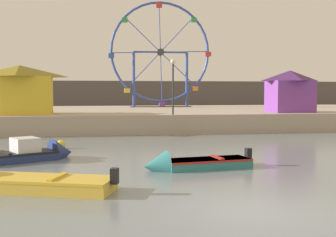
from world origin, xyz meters
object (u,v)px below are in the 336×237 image
object	(u,v)px
carnival_booth_yellow_awning	(20,89)
mooring_buoy_orange	(61,144)
ferris_wheel_blue_frame	(161,54)
motorboat_navy_blue	(34,153)
carnival_booth_purple_stall	(290,90)
motorboat_mustard_yellow	(6,182)
promenade_lamp_near	(173,78)
motorboat_teal_painted	(188,164)

from	to	relation	value
carnival_booth_yellow_awning	mooring_buoy_orange	world-z (taller)	carnival_booth_yellow_awning
ferris_wheel_blue_frame	carnival_booth_yellow_awning	distance (m)	17.28
ferris_wheel_blue_frame	carnival_booth_yellow_awning	world-z (taller)	ferris_wheel_blue_frame
motorboat_navy_blue	carnival_booth_purple_stall	size ratio (longest dim) A/B	1.25
ferris_wheel_blue_frame	carnival_booth_yellow_awning	size ratio (longest dim) A/B	2.15
carnival_booth_purple_stall	motorboat_mustard_yellow	bearing A→B (deg)	-134.49
motorboat_navy_blue	promenade_lamp_near	xyz separation A→B (m)	(7.73, 10.00, 3.49)
motorboat_navy_blue	motorboat_mustard_yellow	xyz separation A→B (m)	(-0.05, -5.60, -0.06)
ferris_wheel_blue_frame	carnival_booth_purple_stall	world-z (taller)	ferris_wheel_blue_frame
motorboat_navy_blue	carnival_booth_yellow_awning	bearing A→B (deg)	73.49
motorboat_mustard_yellow	promenade_lamp_near	xyz separation A→B (m)	(7.79, 15.60, 3.55)
motorboat_teal_painted	promenade_lamp_near	world-z (taller)	promenade_lamp_near
ferris_wheel_blue_frame	promenade_lamp_near	distance (m)	15.00
carnival_booth_purple_stall	promenade_lamp_near	world-z (taller)	promenade_lamp_near
carnival_booth_yellow_awning	motorboat_teal_painted	bearing A→B (deg)	-65.01
motorboat_teal_painted	ferris_wheel_blue_frame	world-z (taller)	ferris_wheel_blue_frame
promenade_lamp_near	carnival_booth_purple_stall	bearing A→B (deg)	12.07
carnival_booth_yellow_awning	mooring_buoy_orange	xyz separation A→B (m)	(3.37, -8.97, -2.84)
motorboat_navy_blue	carnival_booth_purple_stall	world-z (taller)	carnival_booth_purple_stall
motorboat_navy_blue	carnival_booth_yellow_awning	size ratio (longest dim) A/B	0.86
carnival_booth_purple_stall	mooring_buoy_orange	distance (m)	18.59
ferris_wheel_blue_frame	motorboat_mustard_yellow	bearing A→B (deg)	-106.85
carnival_booth_yellow_awning	carnival_booth_purple_stall	xyz separation A→B (m)	(19.65, -0.42, -0.11)
carnival_booth_purple_stall	mooring_buoy_orange	size ratio (longest dim) A/B	7.65
motorboat_mustard_yellow	mooring_buoy_orange	bearing A→B (deg)	-75.96
carnival_booth_purple_stall	promenade_lamp_near	xyz separation A→B (m)	(-9.36, -2.00, 0.82)
carnival_booth_yellow_awning	carnival_booth_purple_stall	size ratio (longest dim) A/B	1.46
motorboat_teal_painted	motorboat_navy_blue	bearing A→B (deg)	-36.86
motorboat_navy_blue	mooring_buoy_orange	bearing A→B (deg)	48.54
motorboat_navy_blue	mooring_buoy_orange	xyz separation A→B (m)	(0.82, 3.45, -0.06)
motorboat_teal_painted	motorboat_mustard_yellow	world-z (taller)	motorboat_mustard_yellow
motorboat_navy_blue	mooring_buoy_orange	distance (m)	3.55
mooring_buoy_orange	carnival_booth_yellow_awning	bearing A→B (deg)	110.61
ferris_wheel_blue_frame	carnival_booth_purple_stall	bearing A→B (deg)	-57.75
carnival_booth_yellow_awning	promenade_lamp_near	bearing A→B (deg)	-16.67
motorboat_teal_painted	promenade_lamp_near	distance (m)	13.81
motorboat_navy_blue	motorboat_mustard_yellow	bearing A→B (deg)	-118.67
carnival_booth_purple_stall	motorboat_teal_painted	bearing A→B (deg)	-126.61
motorboat_navy_blue	carnival_booth_purple_stall	distance (m)	21.06
motorboat_teal_painted	carnival_booth_yellow_awning	size ratio (longest dim) A/B	0.88
motorboat_mustard_yellow	ferris_wheel_blue_frame	distance (m)	32.26
motorboat_teal_painted	carnival_booth_yellow_awning	bearing A→B (deg)	-69.88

